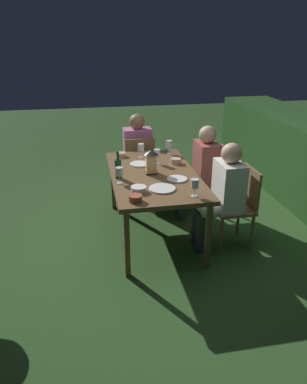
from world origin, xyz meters
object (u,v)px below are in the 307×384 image
bowl_salad (121,154)px  bowl_dip (139,189)px  green_bottle_on_table (118,168)px  person_in_rust (201,167)px  person_in_pink (137,149)px  plate_b (139,164)px  chair_side_right_b (239,203)px  wine_glass_c (119,172)px  plate_a (163,189)px  bowl_bread (135,198)px  wine_glass_e (157,154)px  bowl_olives (176,161)px  person_in_cream (222,191)px  wine_glass_d (195,184)px  wine_glass_b (141,148)px  dining_table (154,178)px  plate_c (177,179)px  chair_side_right_a (215,178)px  wine_glass_a (169,145)px  chair_head_near (139,164)px  lantern_centerpiece (151,160)px

bowl_salad → bowl_dip: size_ratio=0.79×
green_bottle_on_table → person_in_rust: bearing=113.4°
person_in_pink → plate_b: person_in_pink is taller
chair_side_right_b → wine_glass_c: size_ratio=5.15×
plate_a → bowl_bread: bearing=-52.8°
person_in_rust → wine_glass_e: bearing=-83.9°
bowl_olives → bowl_bread: same height
person_in_cream → wine_glass_d: 0.54m
wine_glass_b → plate_b: 0.30m
wine_glass_e → plate_b: 0.24m
dining_table → plate_c: (0.24, 0.20, 0.06)m
plate_b → chair_side_right_a: bearing=93.9°
plate_b → wine_glass_a: bearing=128.6°
green_bottle_on_table → wine_glass_a: green_bottle_on_table is taller
bowl_bread → plate_a: bearing=127.2°
chair_side_right_b → person_in_pink: (-1.64, -0.85, 0.15)m
person_in_cream → wine_glass_a: (-1.02, -0.34, 0.23)m
person_in_rust → dining_table: bearing=-60.5°
plate_a → plate_c: (-0.22, 0.20, 0.00)m
green_bottle_on_table → wine_glass_a: size_ratio=1.72×
wine_glass_a → plate_c: wine_glass_a is taller
person_in_rust → wine_glass_b: bearing=-106.1°
person_in_pink → wine_glass_b: person_in_pink is taller
wine_glass_e → person_in_rust: bearing=96.1°
chair_side_right_a → green_bottle_on_table: 1.37m
person_in_pink → wine_glass_a: 0.73m
bowl_olives → bowl_bread: size_ratio=0.98×
wine_glass_b → bowl_salad: 0.26m
dining_table → wine_glass_c: size_ratio=9.78×
person_in_cream → chair_head_near: person_in_cream is taller
person_in_rust → green_bottle_on_table: 1.16m
person_in_cream → person_in_rust: size_ratio=1.00×
plate_b → bowl_dip: size_ratio=1.44×
green_bottle_on_table → wine_glass_c: bearing=-1.1°
lantern_centerpiece → wine_glass_d: (0.67, 0.29, -0.03)m
dining_table → bowl_dip: (0.47, -0.23, 0.08)m
dining_table → person_in_cream: bearing=60.5°
person_in_rust → plate_b: 0.78m
wine_glass_e → bowl_salad: 0.52m
wine_glass_c → bowl_bread: wine_glass_c is taller
green_bottle_on_table → bowl_salad: (-0.72, 0.10, -0.08)m
wine_glass_d → bowl_bread: (0.01, -0.55, -0.09)m
person_in_pink → lantern_centerpiece: person_in_pink is taller
bowl_salad → bowl_dip: 1.11m
person_in_cream → wine_glass_d: bearing=-53.4°
chair_head_near → plate_c: size_ratio=4.13×
plate_b → dining_table: bearing=19.8°
chair_head_near → wine_glass_b: size_ratio=5.15×
wine_glass_d → bowl_salad: size_ratio=1.42×
chair_side_right_b → person_in_rust: (-0.74, -0.20, 0.15)m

